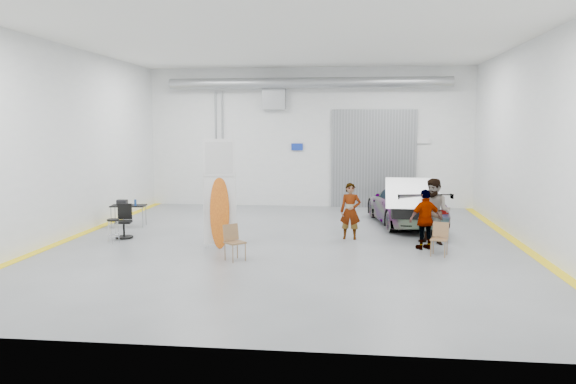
# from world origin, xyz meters

# --- Properties ---
(ground) EXTENTS (16.00, 16.00, 0.00)m
(ground) POSITION_xyz_m (0.00, 0.00, 0.00)
(ground) COLOR slate
(ground) RESTS_ON ground
(room_shell) EXTENTS (14.02, 16.18, 6.01)m
(room_shell) POSITION_xyz_m (0.24, 2.22, 4.08)
(room_shell) COLOR silver
(room_shell) RESTS_ON ground
(sedan_car) EXTENTS (2.81, 5.28, 1.45)m
(sedan_car) POSITION_xyz_m (3.80, 3.74, 0.73)
(sedan_car) COLOR white
(sedan_car) RESTS_ON ground
(person_a) EXTENTS (0.67, 0.46, 1.76)m
(person_a) POSITION_xyz_m (1.84, 0.93, 0.88)
(person_a) COLOR #89654A
(person_a) RESTS_ON ground
(person_b) EXTENTS (1.19, 1.08, 1.97)m
(person_b) POSITION_xyz_m (4.33, 0.41, 0.99)
(person_b) COLOR slate
(person_b) RESTS_ON ground
(person_c) EXTENTS (1.08, 0.78, 1.72)m
(person_c) POSITION_xyz_m (3.97, -0.30, 0.86)
(person_c) COLOR #AB5F39
(person_c) RESTS_ON ground
(surfboard_display) EXTENTS (0.94, 0.36, 3.33)m
(surfboard_display) POSITION_xyz_m (-1.92, -0.82, 1.35)
(surfboard_display) COLOR white
(surfboard_display) RESTS_ON ground
(folding_chair_near) EXTENTS (0.62, 0.70, 0.94)m
(folding_chair_near) POSITION_xyz_m (-1.13, -2.24, 0.29)
(folding_chair_near) COLOR brown
(folding_chair_near) RESTS_ON ground
(folding_chair_far) EXTENTS (0.53, 0.56, 0.90)m
(folding_chair_far) POSITION_xyz_m (4.25, -1.09, 0.28)
(folding_chair_far) COLOR brown
(folding_chair_far) RESTS_ON ground
(shop_stool) EXTENTS (0.38, 0.38, 0.74)m
(shop_stool) POSITION_xyz_m (-5.22, -0.51, 0.37)
(shop_stool) COLOR black
(shop_stool) RESTS_ON ground
(work_table) EXTENTS (1.25, 0.75, 0.97)m
(work_table) POSITION_xyz_m (-5.95, 2.30, 0.75)
(work_table) COLOR gray
(work_table) RESTS_ON ground
(office_chair) EXTENTS (0.56, 0.57, 1.05)m
(office_chair) POSITION_xyz_m (-5.20, 0.31, 0.46)
(office_chair) COLOR black
(office_chair) RESTS_ON ground
(trunk_lid) EXTENTS (1.70, 1.03, 0.04)m
(trunk_lid) POSITION_xyz_m (3.80, 1.48, 1.47)
(trunk_lid) COLOR silver
(trunk_lid) RESTS_ON sedan_car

